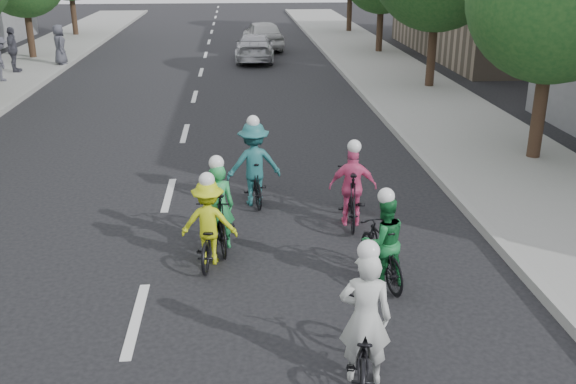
{
  "coord_description": "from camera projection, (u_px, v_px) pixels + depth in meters",
  "views": [
    {
      "loc": [
        1.52,
        -8.05,
        4.91
      ],
      "look_at": [
        2.36,
        2.32,
        1.0
      ],
      "focal_mm": 40.0,
      "sensor_mm": 36.0,
      "label": 1
    }
  ],
  "objects": [
    {
      "name": "ground",
      "position": [
        136.0,
        319.0,
        9.12
      ],
      "size": [
        120.0,
        120.0,
        0.0
      ],
      "primitive_type": "plane",
      "color": "black",
      "rests_on": "ground"
    },
    {
      "name": "sidewalk_right",
      "position": [
        456.0,
        125.0,
        19.03
      ],
      "size": [
        4.0,
        80.0,
        0.15
      ],
      "primitive_type": "cube",
      "color": "gray",
      "rests_on": "ground"
    },
    {
      "name": "curb_right",
      "position": [
        392.0,
        126.0,
        18.87
      ],
      "size": [
        0.18,
        80.0,
        0.18
      ],
      "primitive_type": "cube",
      "color": "#999993",
      "rests_on": "ground"
    },
    {
      "name": "cyclist_0",
      "position": [
        382.0,
        247.0,
        9.95
      ],
      "size": [
        0.8,
        1.67,
        1.6
      ],
      "rotation": [
        0.0,
        0.0,
        3.34
      ],
      "color": "black",
      "rests_on": "ground"
    },
    {
      "name": "cyclist_1",
      "position": [
        352.0,
        192.0,
        12.15
      ],
      "size": [
        0.93,
        1.87,
        1.68
      ],
      "rotation": [
        0.0,
        0.0,
        3.03
      ],
      "color": "black",
      "rests_on": "ground"
    },
    {
      "name": "cyclist_2",
      "position": [
        219.0,
        213.0,
        11.21
      ],
      "size": [
        0.77,
        1.87,
        1.7
      ],
      "rotation": [
        0.0,
        0.0,
        3.29
      ],
      "color": "black",
      "rests_on": "ground"
    },
    {
      "name": "cyclist_3",
      "position": [
        363.0,
        334.0,
        7.71
      ],
      "size": [
        0.88,
        1.74,
        1.87
      ],
      "rotation": [
        0.0,
        0.0,
        2.95
      ],
      "color": "black",
      "rests_on": "ground"
    },
    {
      "name": "cyclist_4",
      "position": [
        254.0,
        169.0,
        13.09
      ],
      "size": [
        1.2,
        1.61,
        1.88
      ],
      "rotation": [
        0.0,
        0.0,
        3.3
      ],
      "color": "black",
      "rests_on": "ground"
    },
    {
      "name": "cyclist_5",
      "position": [
        209.0,
        229.0,
        10.66
      ],
      "size": [
        0.99,
        1.69,
        1.59
      ],
      "rotation": [
        0.0,
        0.0,
        3.02
      ],
      "color": "black",
      "rests_on": "ground"
    },
    {
      "name": "follow_car_lead",
      "position": [
        255.0,
        47.0,
        30.44
      ],
      "size": [
        1.96,
        4.47,
        1.28
      ],
      "primitive_type": "imported",
      "rotation": [
        0.0,
        0.0,
        3.1
      ],
      "color": "#B6B6BB",
      "rests_on": "ground"
    },
    {
      "name": "follow_car_trail",
      "position": [
        263.0,
        35.0,
        34.15
      ],
      "size": [
        2.3,
        4.61,
        1.51
      ],
      "primitive_type": "imported",
      "rotation": [
        0.0,
        0.0,
        3.26
      ],
      "color": "silver",
      "rests_on": "ground"
    },
    {
      "name": "spectator_0",
      "position": [
        1.0,
        59.0,
        24.9
      ],
      "size": [
        0.98,
        1.26,
        1.71
      ],
      "primitive_type": "imported",
      "rotation": [
        0.0,
        0.0,
        1.92
      ],
      "color": "#474752",
      "rests_on": "sidewalk_left"
    },
    {
      "name": "spectator_1",
      "position": [
        13.0,
        50.0,
        26.72
      ],
      "size": [
        0.51,
        1.1,
        1.85
      ],
      "primitive_type": "imported",
      "rotation": [
        0.0,
        0.0,
        1.62
      ],
      "color": "#444550",
      "rests_on": "sidewalk_left"
    },
    {
      "name": "spectator_2",
      "position": [
        60.0,
        45.0,
        28.55
      ],
      "size": [
        0.86,
        1.0,
        1.74
      ],
      "primitive_type": "imported",
      "rotation": [
        0.0,
        0.0,
        2.0
      ],
      "color": "#444550",
      "rests_on": "sidewalk_left"
    }
  ]
}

